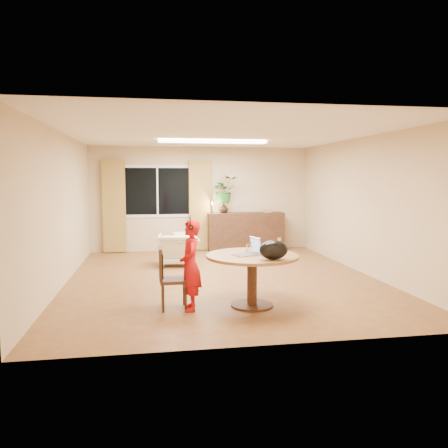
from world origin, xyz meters
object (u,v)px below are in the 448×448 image
Objects in this scene: child at (191,265)px; sideboard at (246,231)px; dining_table at (252,266)px; dining_chair at (174,278)px; armchair at (176,249)px.

child is 0.65× the size of sideboard.
dining_table is 0.88m from child.
dining_chair is 0.31m from child.
dining_chair is at bearing -107.87° from child.
child is 5.16m from sideboard.
armchair is at bearing 105.90° from dining_table.
dining_table is 4.88m from sideboard.
dining_chair is 0.69× the size of child.
armchair is at bearing -139.02° from sideboard.
armchair is (-0.03, 3.22, -0.30)m from child.
child reaches higher than dining_chair.
dining_table is 1.04× the size of child.
sideboard reaches higher than dining_table.
child is (-0.88, -0.03, 0.04)m from dining_table.
dining_chair is 3.14m from armchair.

